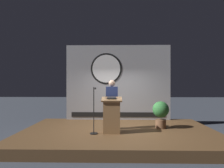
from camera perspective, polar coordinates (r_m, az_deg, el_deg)
The scene contains 7 objects.
ground_plane at distance 6.73m, azimuth 1.98°, elevation -15.81°, with size 40.00×40.00×0.00m, color #383D47.
stage_platform at distance 6.69m, azimuth 1.98°, elevation -14.58°, with size 6.40×4.00×0.30m, color brown.
banner_display at distance 8.32m, azimuth 1.70°, elevation 0.52°, with size 4.46×0.12×3.20m.
podium at distance 6.15m, azimuth -0.09°, elevation -9.19°, with size 0.64×0.50×1.13m.
speaker_person at distance 6.59m, azimuth -0.02°, elevation -5.95°, with size 0.40×0.26×1.66m.
microphone_stand at distance 6.10m, azimuth -5.33°, elevation -9.68°, with size 0.24×0.56×1.44m.
potted_plant at distance 6.99m, azimuth 14.19°, elevation -8.00°, with size 0.56×0.56×0.93m.
Camera 1 is at (-0.08, -6.47, 1.84)m, focal length 30.98 mm.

